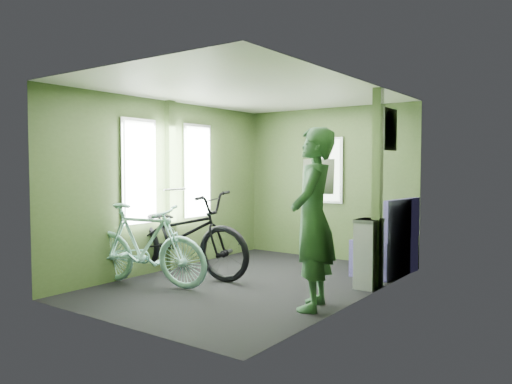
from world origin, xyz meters
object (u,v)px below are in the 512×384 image
(bicycle_black, at_px, (179,276))
(waste_box, at_px, (369,253))
(bicycle_mint, at_px, (145,286))
(bench_seat, at_px, (387,251))
(passenger, at_px, (313,218))

(bicycle_black, height_order, waste_box, waste_box)
(bicycle_mint, distance_m, bench_seat, 3.13)
(passenger, distance_m, bench_seat, 2.07)
(passenger, bearing_deg, bench_seat, 161.06)
(bicycle_mint, relative_size, passenger, 0.92)
(bench_seat, bearing_deg, bicycle_mint, -126.18)
(bicycle_black, bearing_deg, bicycle_mint, 177.65)
(waste_box, distance_m, bench_seat, 0.88)
(passenger, bearing_deg, bicycle_black, -116.39)
(bicycle_black, bearing_deg, passenger, -104.27)
(bicycle_mint, distance_m, passenger, 2.27)
(bicycle_black, distance_m, bicycle_mint, 0.63)
(passenger, distance_m, waste_box, 1.23)
(passenger, xyz_separation_m, waste_box, (0.11, 1.12, -0.50))
(bicycle_black, distance_m, bench_seat, 2.73)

